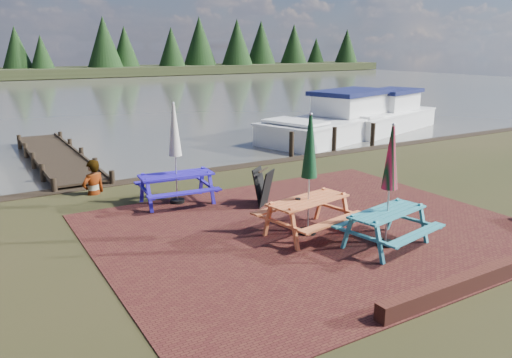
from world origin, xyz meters
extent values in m
plane|color=black|center=(0.00, 0.00, 0.00)|extent=(120.00, 120.00, 0.00)
cube|color=#3D1513|center=(0.00, 1.00, 0.01)|extent=(9.00, 7.50, 0.02)
cube|color=#4C1E16|center=(1.50, -2.60, 0.15)|extent=(6.00, 0.22, 0.30)
cube|color=#49473F|center=(0.00, 37.00, 0.00)|extent=(120.00, 60.00, 0.02)
cube|color=black|center=(0.00, 66.00, 0.50)|extent=(120.00, 10.00, 1.20)
cube|color=teal|center=(0.72, -0.51, 0.73)|extent=(1.87, 1.01, 0.04)
cube|color=teal|center=(0.84, -1.16, 0.44)|extent=(1.78, 0.57, 0.04)
cube|color=teal|center=(0.59, 0.15, 0.44)|extent=(1.78, 0.57, 0.04)
cube|color=teal|center=(-0.04, -0.65, 0.36)|extent=(0.37, 1.52, 0.73)
cube|color=teal|center=(1.47, -0.36, 0.36)|extent=(0.37, 1.52, 0.73)
cylinder|color=black|center=(0.72, -0.51, 0.05)|extent=(0.35, 0.35, 0.10)
cylinder|color=#B2B2B7|center=(0.72, -0.51, 1.23)|extent=(0.04, 0.04, 2.46)
cone|color=#CC1D44|center=(0.72, -0.51, 1.82)|extent=(0.31, 0.31, 1.23)
cube|color=orange|center=(-0.22, 0.83, 0.76)|extent=(1.95, 1.04, 0.04)
cube|color=orange|center=(-0.10, 0.15, 0.46)|extent=(1.86, 0.57, 0.04)
cube|color=orange|center=(-0.35, 1.52, 0.46)|extent=(1.86, 0.57, 0.04)
cube|color=orange|center=(-1.01, 0.69, 0.38)|extent=(0.37, 1.59, 0.76)
cube|color=orange|center=(0.57, 0.98, 0.38)|extent=(0.37, 1.59, 0.76)
cylinder|color=black|center=(-0.22, 0.83, 0.05)|extent=(0.37, 0.37, 0.10)
cylinder|color=#B2B2B7|center=(-0.22, 0.83, 1.28)|extent=(0.04, 0.04, 2.57)
cone|color=#0E3318|center=(-0.22, 0.83, 1.90)|extent=(0.33, 0.33, 1.28)
cube|color=#2616A8|center=(-1.78, 4.30, 0.75)|extent=(1.89, 0.89, 0.04)
cube|color=#2616A8|center=(-1.85, 3.61, 0.46)|extent=(1.85, 0.42, 0.04)
cube|color=#2616A8|center=(-1.71, 4.99, 0.46)|extent=(1.85, 0.42, 0.04)
cube|color=#2616A8|center=(-2.57, 4.38, 0.38)|extent=(0.24, 1.59, 0.75)
cube|color=#2616A8|center=(-0.99, 4.22, 0.38)|extent=(0.24, 1.59, 0.75)
cylinder|color=black|center=(-1.78, 4.30, 0.05)|extent=(0.37, 0.37, 0.10)
cylinder|color=#B2B2B7|center=(-1.78, 4.30, 1.27)|extent=(0.04, 0.04, 2.55)
cone|color=beige|center=(-1.78, 4.30, 1.88)|extent=(0.33, 0.33, 1.27)
cube|color=black|center=(0.01, 2.87, 0.47)|extent=(0.59, 0.53, 0.92)
cube|color=black|center=(0.01, 3.18, 0.47)|extent=(0.59, 0.53, 0.92)
cube|color=black|center=(0.01, 3.02, 0.92)|extent=(0.48, 0.38, 0.03)
cube|color=black|center=(-3.50, 11.50, 0.12)|extent=(1.60, 9.00, 0.06)
cube|color=black|center=(-4.25, 11.50, 0.17)|extent=(0.08, 9.00, 0.08)
cube|color=black|center=(-2.75, 11.50, 0.17)|extent=(0.08, 9.00, 0.08)
cylinder|color=black|center=(-4.30, 7.00, -0.10)|extent=(0.16, 0.16, 1.00)
cylinder|color=black|center=(-2.70, 7.00, -0.10)|extent=(0.16, 0.16, 1.00)
cube|color=white|center=(8.62, 10.39, 0.17)|extent=(8.88, 5.19, 1.12)
cube|color=white|center=(8.62, 10.39, 0.75)|extent=(9.06, 5.29, 0.09)
cube|color=white|center=(9.59, 10.68, 1.29)|extent=(3.98, 3.02, 0.95)
cube|color=#10153D|center=(9.59, 10.68, 1.82)|extent=(4.53, 3.38, 0.20)
cube|color=white|center=(5.57, 9.48, 0.89)|extent=(2.16, 2.80, 0.11)
cube|color=white|center=(11.93, 10.87, 0.15)|extent=(7.27, 4.38, 1.05)
cube|color=white|center=(11.93, 10.87, 0.69)|extent=(7.41, 4.47, 0.08)
cube|color=white|center=(12.72, 11.12, 1.20)|extent=(3.27, 2.53, 0.90)
cube|color=#10153D|center=(12.72, 11.12, 1.71)|extent=(3.72, 2.84, 0.19)
cube|color=white|center=(9.45, 10.08, 0.83)|extent=(1.80, 2.34, 0.11)
imported|color=gray|center=(-3.41, 6.23, 0.94)|extent=(0.80, 0.67, 1.88)
camera|label=1|loc=(-6.31, -7.18, 3.88)|focal=35.00mm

